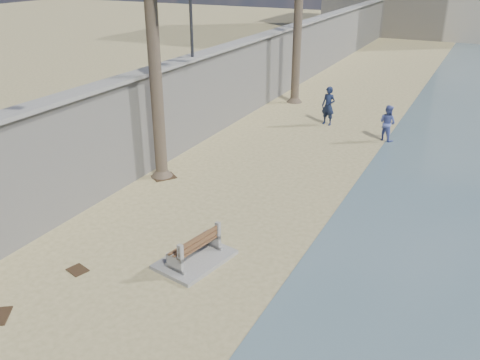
% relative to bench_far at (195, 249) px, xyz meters
% --- Properties ---
extents(seawall, '(0.45, 70.00, 3.50)m').
position_rel_bench_far_xyz_m(seawall, '(-4.78, 15.75, 1.39)').
color(seawall, gray).
rests_on(seawall, ground_plane).
extents(wall_cap, '(0.80, 70.00, 0.12)m').
position_rel_bench_far_xyz_m(wall_cap, '(-4.78, 15.75, 3.19)').
color(wall_cap, gray).
rests_on(wall_cap, seawall).
extents(bench_far, '(1.67, 2.16, 0.81)m').
position_rel_bench_far_xyz_m(bench_far, '(0.00, 0.00, 0.00)').
color(bench_far, gray).
rests_on(bench_far, ground_plane).
extents(person_a, '(0.83, 0.64, 2.05)m').
position_rel_bench_far_xyz_m(person_a, '(-0.54, 12.80, 0.67)').
color(person_a, '#151E3A').
rests_on(person_a, ground_plane).
extents(person_b, '(1.02, 0.93, 1.71)m').
position_rel_bench_far_xyz_m(person_b, '(2.38, 11.78, 0.50)').
color(person_b, '#525EA9').
rests_on(person_b, ground_plane).
extents(debris_c, '(0.95, 0.99, 0.03)m').
position_rel_bench_far_xyz_m(debris_c, '(-3.84, 4.18, -0.34)').
color(debris_c, '#382616').
rests_on(debris_c, ground_plane).
extents(debris_d, '(0.58, 0.51, 0.03)m').
position_rel_bench_far_xyz_m(debris_d, '(-2.42, -1.69, -0.34)').
color(debris_d, '#382616').
rests_on(debris_d, ground_plane).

